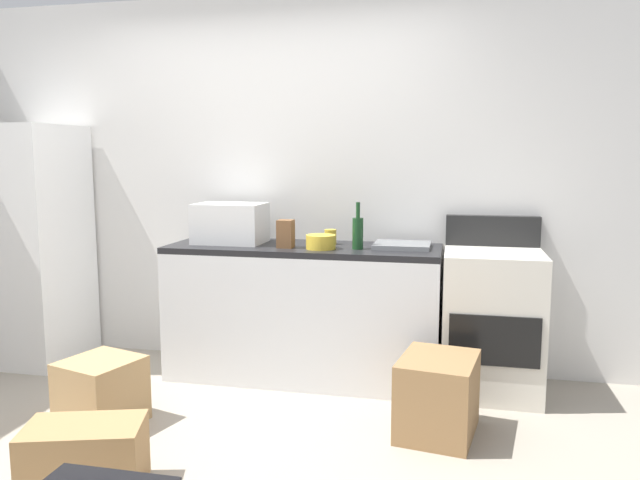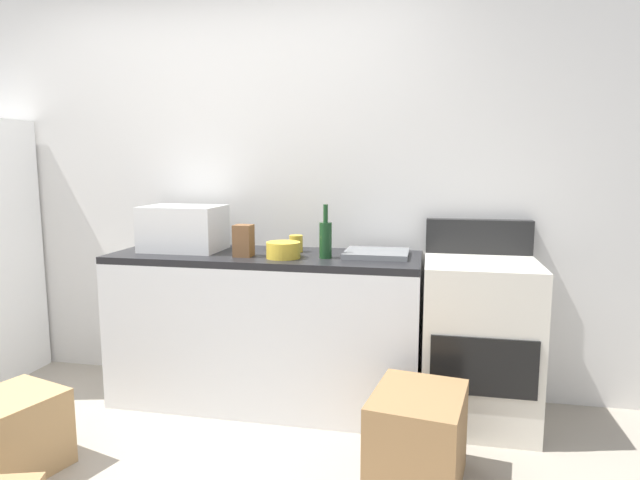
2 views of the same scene
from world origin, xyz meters
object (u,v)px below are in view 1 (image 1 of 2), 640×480
cardboard_box_large (101,392)px  cardboard_box_small (438,396)px  wine_bottle (358,232)px  mixing_bowl (321,242)px  microwave (230,223)px  refrigerator (28,244)px  knife_block (286,234)px  coffee_mug (330,237)px  cardboard_box_medium (85,457)px  stove_oven (492,320)px

cardboard_box_large → cardboard_box_small: size_ratio=0.81×
wine_bottle → mixing_bowl: wine_bottle is taller
wine_bottle → cardboard_box_large: wine_bottle is taller
microwave → wine_bottle: size_ratio=1.53×
refrigerator → cardboard_box_large: refrigerator is taller
refrigerator → mixing_bowl: bearing=-1.7°
microwave → cardboard_box_small: bearing=-26.7°
knife_block → coffee_mug: bearing=39.8°
coffee_mug → knife_block: bearing=-140.2°
coffee_mug → cardboard_box_large: size_ratio=0.26×
refrigerator → cardboard_box_small: refrigerator is taller
cardboard_box_medium → coffee_mug: bearing=65.7°
coffee_mug → knife_block: size_ratio=0.56×
stove_oven → cardboard_box_large: stove_oven is taller
refrigerator → wine_bottle: refrigerator is taller
knife_block → cardboard_box_large: 1.44m
microwave → cardboard_box_large: microwave is taller
refrigerator → coffee_mug: (2.21, 0.15, 0.10)m
cardboard_box_medium → microwave: bearing=86.9°
mixing_bowl → cardboard_box_large: bearing=-141.3°
mixing_bowl → coffee_mug: bearing=85.2°
mixing_bowl → stove_oven: bearing=6.4°
refrigerator → coffee_mug: refrigerator is taller
stove_oven → microwave: microwave is taller
mixing_bowl → cardboard_box_medium: size_ratio=0.37×
stove_oven → cardboard_box_small: (-0.31, -0.69, -0.25)m
refrigerator → cardboard_box_medium: size_ratio=3.34×
microwave → cardboard_box_large: 1.37m
cardboard_box_small → cardboard_box_medium: bearing=-149.0°
coffee_mug → cardboard_box_large: (-1.08, -1.07, -0.77)m
wine_bottle → cardboard_box_small: bearing=-49.0°
stove_oven → microwave: (-1.74, 0.02, 0.57)m
stove_oven → knife_block: stove_oven is taller
knife_block → mixing_bowl: (0.23, -0.01, -0.04)m
refrigerator → stove_oven: size_ratio=1.55×
knife_block → cardboard_box_large: size_ratio=0.47×
refrigerator → cardboard_box_small: (2.96, -0.64, -0.64)m
wine_bottle → knife_block: bearing=-175.4°
wine_bottle → cardboard_box_large: 1.78m
cardboard_box_medium → cardboard_box_small: cardboard_box_small is taller
cardboard_box_large → microwave: bearing=68.1°
stove_oven → coffee_mug: (-1.06, 0.10, 0.48)m
refrigerator → microwave: 1.54m
microwave → wine_bottle: 0.90m
wine_bottle → mixing_bowl: size_ratio=1.58×
wine_bottle → coffee_mug: wine_bottle is taller
microwave → cardboard_box_medium: microwave is taller
stove_oven → mixing_bowl: (-1.08, -0.12, 0.48)m
coffee_mug → stove_oven: bearing=-5.3°
stove_oven → cardboard_box_medium: size_ratio=2.15×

